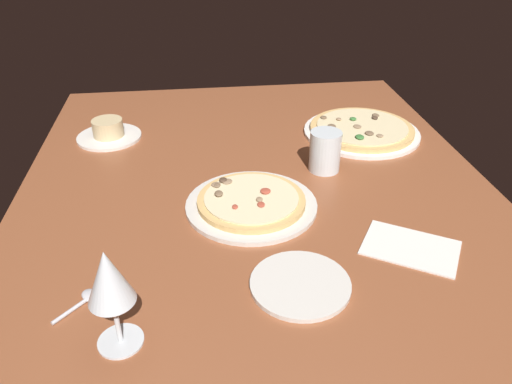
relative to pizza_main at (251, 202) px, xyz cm
name	(u,v)px	position (x,y,z in cm)	size (l,w,h in cm)	color
dining_table	(260,208)	(2.44, -2.40, -3.16)	(150.00, 110.00, 4.00)	brown
pizza_main	(251,202)	(0.00, 0.00, 0.00)	(28.71, 28.71, 3.39)	silver
pizza_side	(362,130)	(33.72, -35.43, 0.05)	(32.43, 32.43, 3.38)	white
ramekin_on_saucer	(109,132)	(39.91, 35.07, 0.79)	(17.60, 17.60, 5.45)	silver
wine_glass_far	(109,281)	(-35.31, 24.36, 11.16)	(7.09, 7.09, 17.53)	silver
water_glass	(325,153)	(14.71, -19.84, 3.30)	(7.66, 7.66, 10.05)	silver
side_plate	(300,284)	(-26.39, -5.52, -0.71)	(17.78, 17.78, 0.90)	silver
paper_menu	(411,248)	(-18.50, -28.91, -1.01)	(12.15, 17.72, 0.30)	white
spoon	(87,299)	(-25.48, 30.96, -0.70)	(8.29, 8.02, 1.00)	silver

